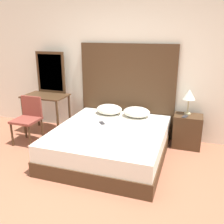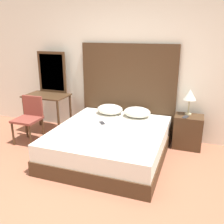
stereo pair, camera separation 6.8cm
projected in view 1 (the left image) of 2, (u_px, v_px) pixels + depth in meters
ground_plane at (65, 200)px, 3.01m from camera, size 16.00×16.00×0.00m
wall_back at (121, 64)px, 4.66m from camera, size 10.00×0.06×2.70m
bed at (110, 143)px, 4.01m from camera, size 1.72×1.91×0.47m
headboard at (127, 91)px, 4.70m from camera, size 1.81×0.05×1.74m
pillow_left at (109, 109)px, 4.63m from camera, size 0.48×0.40×0.18m
pillow_right at (137, 112)px, 4.47m from camera, size 0.48×0.40×0.18m
phone_on_bed at (102, 123)px, 4.18m from camera, size 0.15×0.16×0.01m
nightstand at (187, 131)px, 4.33m from camera, size 0.47×0.36×0.58m
table_lamp at (189, 95)px, 4.21m from camera, size 0.21×0.21×0.43m
phone_on_nightstand at (185, 116)px, 4.18m from camera, size 0.11×0.16×0.01m
vanity_desk at (46, 102)px, 4.89m from camera, size 0.84×0.55×0.76m
vanity_mirror at (51, 72)px, 4.94m from camera, size 0.61×0.03×0.81m
chair at (29, 116)px, 4.48m from camera, size 0.43×0.44×0.83m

